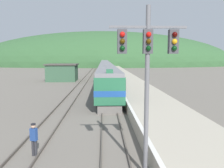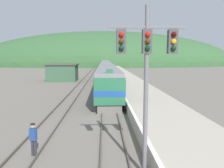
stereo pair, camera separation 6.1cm
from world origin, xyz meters
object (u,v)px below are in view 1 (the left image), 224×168
(track_worker, at_px, (34,137))
(carriage_fifth, at_px, (104,63))
(express_train_lead_car, at_px, (108,81))
(carriage_second, at_px, (106,71))
(carriage_third, at_px, (105,66))
(signal_mast_main, at_px, (147,62))
(carriage_fourth, at_px, (105,64))

(track_worker, bearing_deg, carriage_fifth, 87.76)
(express_train_lead_car, height_order, carriage_second, express_train_lead_car)
(carriage_second, relative_size, carriage_third, 1.00)
(signal_mast_main, bearing_deg, track_worker, 159.38)
(carriage_fourth, bearing_deg, carriage_third, -90.00)
(express_train_lead_car, xyz_separation_m, carriage_second, (0.00, 22.19, -0.01))
(express_train_lead_car, xyz_separation_m, carriage_third, (0.00, 45.85, -0.01))
(express_train_lead_car, xyz_separation_m, signal_mast_main, (1.32, -20.01, 3.04))
(express_train_lead_car, relative_size, carriage_fifth, 0.85)
(track_worker, bearing_deg, carriage_third, 86.09)
(signal_mast_main, bearing_deg, carriage_fifth, 90.67)
(express_train_lead_car, distance_m, carriage_third, 45.85)
(carriage_third, height_order, track_worker, carriage_third)
(carriage_fifth, distance_m, track_worker, 111.14)
(carriage_fourth, bearing_deg, carriage_fifth, 90.00)
(express_train_lead_car, height_order, track_worker, express_train_lead_car)
(carriage_third, relative_size, signal_mast_main, 3.03)
(track_worker, bearing_deg, carriage_fourth, 87.15)
(carriage_second, height_order, carriage_fifth, same)
(express_train_lead_car, bearing_deg, track_worker, -103.68)
(carriage_fifth, bearing_deg, signal_mast_main, -89.33)
(express_train_lead_car, xyz_separation_m, carriage_fifth, (0.00, 93.17, -0.01))
(signal_mast_main, relative_size, track_worker, 4.14)
(carriage_second, height_order, track_worker, carriage_second)
(express_train_lead_car, height_order, carriage_fifth, express_train_lead_car)
(carriage_third, bearing_deg, carriage_fifth, 90.00)
(express_train_lead_car, relative_size, signal_mast_main, 2.58)
(express_train_lead_car, bearing_deg, carriage_fifth, 90.00)
(carriage_second, bearing_deg, carriage_third, 90.00)
(carriage_third, distance_m, carriage_fifth, 47.32)
(express_train_lead_car, height_order, signal_mast_main, signal_mast_main)
(carriage_fourth, bearing_deg, express_train_lead_car, -90.00)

